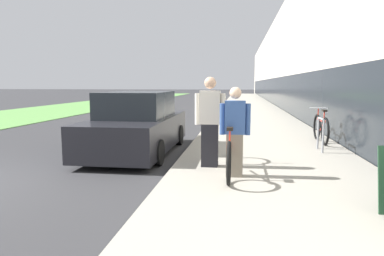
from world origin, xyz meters
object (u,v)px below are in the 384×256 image
(tandem_bicycle, at_px, (230,151))
(person_bystander, at_px, (210,122))
(cruiser_bike_nearest, at_px, (321,128))
(person_rider, at_px, (235,132))
(parked_sedan_curbside, at_px, (137,126))
(bike_rack_hoop, at_px, (321,131))

(tandem_bicycle, xyz_separation_m, person_bystander, (-0.43, 0.37, 0.52))
(tandem_bicycle, height_order, cruiser_bike_nearest, cruiser_bike_nearest)
(person_rider, xyz_separation_m, parked_sedan_curbside, (-2.64, 2.62, -0.24))
(bike_rack_hoop, bearing_deg, tandem_bicycle, -132.63)
(bike_rack_hoop, bearing_deg, parked_sedan_curbside, -178.72)
(parked_sedan_curbside, bearing_deg, tandem_bicycle, -41.87)
(person_rider, height_order, parked_sedan_curbside, person_rider)
(tandem_bicycle, height_order, bike_rack_hoop, tandem_bicycle)
(tandem_bicycle, bearing_deg, cruiser_bike_nearest, 56.05)
(person_bystander, bearing_deg, tandem_bicycle, -40.75)
(person_rider, height_order, cruiser_bike_nearest, person_rider)
(bike_rack_hoop, height_order, cruiser_bike_nearest, cruiser_bike_nearest)
(person_rider, relative_size, parked_sedan_curbside, 0.36)
(cruiser_bike_nearest, bearing_deg, bike_rack_hoop, -102.98)
(person_rider, bearing_deg, tandem_bicycle, 104.30)
(cruiser_bike_nearest, height_order, parked_sedan_curbside, parked_sedan_curbside)
(bike_rack_hoop, bearing_deg, person_rider, -127.96)
(bike_rack_hoop, distance_m, parked_sedan_curbside, 4.77)
(person_rider, bearing_deg, cruiser_bike_nearest, 59.08)
(person_bystander, relative_size, bike_rack_hoop, 2.17)
(tandem_bicycle, relative_size, bike_rack_hoop, 3.09)
(person_bystander, relative_size, parked_sedan_curbside, 0.41)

